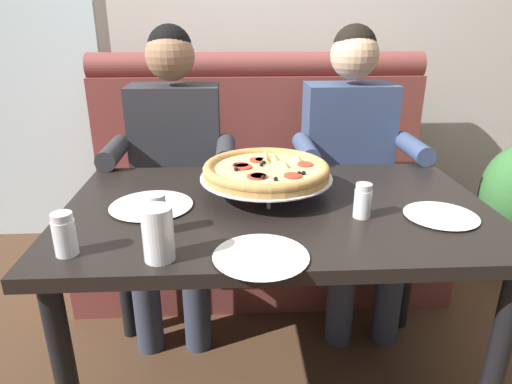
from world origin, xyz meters
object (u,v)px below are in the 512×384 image
(diner_right, at_px, (352,157))
(plate_near_left, at_px, (261,254))
(diner_left, at_px, (174,160))
(plate_far_side, at_px, (441,214))
(shaker_parmesan, at_px, (65,237))
(booth_bench, at_px, (260,200))
(shaker_pepper_flakes, at_px, (158,217))
(dining_table, at_px, (277,230))
(pizza, at_px, (266,171))
(plate_near_right, at_px, (151,204))
(drinking_glass, at_px, (158,236))
(shaker_oregano, at_px, (363,203))

(diner_right, relative_size, plate_near_left, 5.29)
(diner_left, height_order, plate_far_side, diner_left)
(diner_right, height_order, shaker_parmesan, diner_right)
(booth_bench, bearing_deg, shaker_pepper_flakes, -108.25)
(shaker_pepper_flakes, xyz_separation_m, shaker_parmesan, (-0.21, -0.11, 0.00))
(dining_table, height_order, plate_far_side, plate_far_side)
(pizza, bearing_deg, plate_near_left, -95.92)
(shaker_parmesan, bearing_deg, diner_right, 43.13)
(plate_near_left, bearing_deg, shaker_parmesan, 174.75)
(plate_far_side, bearing_deg, shaker_pepper_flakes, -175.96)
(booth_bench, xyz_separation_m, diner_left, (-0.40, -0.27, 0.31))
(plate_near_left, bearing_deg, pizza, 84.08)
(booth_bench, bearing_deg, dining_table, -90.00)
(dining_table, bearing_deg, shaker_pepper_flakes, -153.04)
(booth_bench, bearing_deg, diner_right, -33.85)
(diner_right, bearing_deg, diner_left, 180.00)
(pizza, relative_size, shaker_pepper_flakes, 3.94)
(dining_table, relative_size, plate_far_side, 6.16)
(pizza, relative_size, plate_far_side, 2.01)
(booth_bench, distance_m, diner_right, 0.57)
(plate_near_right, bearing_deg, drinking_glass, -77.12)
(shaker_pepper_flakes, bearing_deg, plate_near_right, 105.73)
(diner_right, xyz_separation_m, plate_near_left, (-0.47, -0.94, 0.04))
(plate_near_left, relative_size, plate_near_right, 0.93)
(plate_near_left, bearing_deg, plate_near_right, 133.78)
(diner_left, height_order, shaker_pepper_flakes, diner_left)
(booth_bench, relative_size, plate_near_right, 6.79)
(diner_left, bearing_deg, plate_far_side, -39.55)
(dining_table, bearing_deg, shaker_oregano, -23.13)
(booth_bench, xyz_separation_m, plate_near_left, (-0.07, -1.21, 0.35))
(shaker_pepper_flakes, relative_size, plate_near_left, 0.46)
(shaker_parmesan, distance_m, plate_near_left, 0.49)
(booth_bench, distance_m, shaker_parmesan, 1.35)
(diner_right, height_order, drinking_glass, diner_right)
(shaker_oregano, bearing_deg, diner_right, 77.72)
(pizza, height_order, plate_near_right, pizza)
(booth_bench, height_order, diner_left, diner_left)
(pizza, height_order, shaker_pepper_flakes, pizza)
(plate_near_left, bearing_deg, plate_far_side, 21.33)
(pizza, relative_size, plate_near_left, 1.81)
(shaker_oregano, bearing_deg, dining_table, 156.87)
(plate_near_right, distance_m, plate_far_side, 0.88)
(shaker_oregano, xyz_separation_m, plate_near_right, (-0.64, 0.11, -0.03))
(diner_left, distance_m, plate_far_side, 1.14)
(shaker_pepper_flakes, distance_m, plate_far_side, 0.83)
(plate_far_side, distance_m, drinking_glass, 0.83)
(dining_table, distance_m, shaker_parmesan, 0.64)
(shaker_pepper_flakes, bearing_deg, diner_left, 93.76)
(diner_right, height_order, plate_near_left, diner_right)
(shaker_parmesan, xyz_separation_m, plate_far_side, (1.04, 0.17, -0.04))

